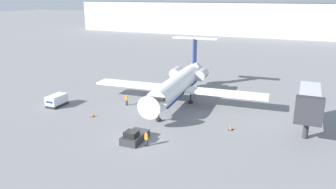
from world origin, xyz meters
TOP-DOWN VIEW (x-y plane):
  - ground_plane at (0.00, 0.00)m, footprint 600.00×600.00m
  - terminal_building at (0.00, 120.00)m, footprint 180.00×16.80m
  - airplane_main at (-0.74, 16.66)m, footprint 29.77×24.65m
  - pushback_tug at (-0.18, 0.30)m, footprint 2.21×4.13m
  - luggage_cart at (-18.60, 7.36)m, footprint 1.91×3.49m
  - worker_near_tug at (1.81, -0.40)m, footprint 0.40×0.25m
  - worker_by_wing at (-8.13, 12.18)m, footprint 0.40×0.25m
  - traffic_cone_left at (-10.21, 5.48)m, footprint 0.53×0.53m
  - traffic_cone_right at (10.21, 8.55)m, footprint 0.59×0.59m
  - jet_bridge at (19.60, 11.31)m, footprint 3.20×9.97m

SIDE VIEW (x-z plane):
  - ground_plane at x=0.00m, z-range 0.00..0.00m
  - traffic_cone_right at x=10.21m, z-range -0.02..0.63m
  - traffic_cone_left at x=-10.21m, z-range -0.02..0.68m
  - pushback_tug at x=-0.18m, z-range -0.23..1.41m
  - worker_near_tug at x=1.81m, z-range 0.04..1.82m
  - luggage_cart at x=-18.60m, z-range 0.00..1.88m
  - worker_by_wing at x=-8.13m, z-range 0.05..1.86m
  - airplane_main at x=-0.74m, z-range -1.65..8.18m
  - jet_bridge at x=19.60m, z-range 1.34..7.53m
  - terminal_building at x=0.00m, z-range 0.03..15.84m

